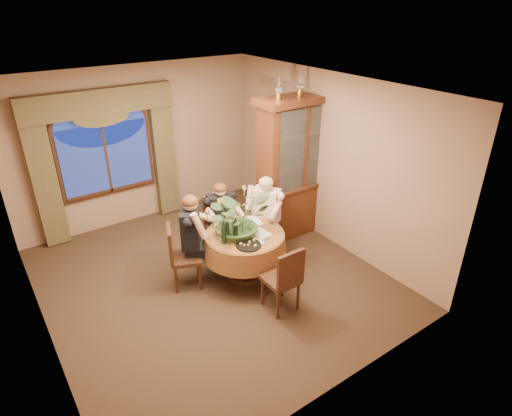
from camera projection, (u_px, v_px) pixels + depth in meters
floor at (211, 278)px, 6.43m from camera, size 5.00×5.00×0.00m
wall_back at (138, 146)px, 7.62m from camera, size 4.50×0.00×4.50m
wall_right at (328, 160)px, 6.95m from camera, size 0.00×5.00×5.00m
ceiling at (200, 89)px, 5.17m from camera, size 5.00×5.00×0.00m
window at (107, 159)px, 7.31m from camera, size 1.62×0.10×1.32m
arched_transom at (99, 114)px, 6.96m from camera, size 1.60×0.06×0.44m
drapery_left at (44, 180)px, 6.80m from camera, size 0.38×0.14×2.32m
drapery_right at (164, 154)px, 7.86m from camera, size 0.38×0.14×2.32m
swag_valance at (98, 102)px, 6.81m from camera, size 2.45×0.16×0.42m
dining_table at (245, 255)px, 6.31m from camera, size 1.58×1.58×0.75m
china_cabinet at (297, 168)px, 7.22m from camera, size 1.48×0.58×2.40m
oil_lamp_left at (279, 88)px, 6.39m from camera, size 0.11×0.11×0.34m
oil_lamp_center at (300, 85)px, 6.60m from camera, size 0.11×0.11×0.34m
oil_lamp_right at (320, 82)px, 6.81m from camera, size 0.11×0.11×0.34m
chair_right at (262, 223)px, 6.96m from camera, size 0.59×0.59×0.96m
chair_back_right at (221, 227)px, 6.86m from camera, size 0.45×0.45×0.96m
chair_back at (186, 256)px, 6.09m from camera, size 0.55×0.55×0.96m
chair_front_left at (281, 278)px, 5.64m from camera, size 0.42×0.42×0.96m
person_pink at (266, 215)px, 6.83m from camera, size 0.62×0.63×1.33m
person_back at (191, 239)px, 6.13m from camera, size 0.64×0.66×1.37m
person_scarf at (221, 219)px, 6.81m from camera, size 0.48×0.45×1.24m
stoneware_vase at (234, 224)px, 6.10m from camera, size 0.14×0.14×0.26m
centerpiece_plant at (238, 195)px, 5.89m from camera, size 0.92×1.03×0.80m
olive_bowl at (250, 232)px, 6.11m from camera, size 0.17×0.17×0.05m
cheese_platter at (248, 245)px, 5.83m from camera, size 0.35×0.35×0.02m
wine_bottle_0 at (221, 228)px, 5.93m from camera, size 0.07×0.07×0.33m
wine_bottle_1 at (221, 224)px, 6.03m from camera, size 0.07×0.07×0.33m
wine_bottle_2 at (227, 231)px, 5.87m from camera, size 0.07×0.07×0.33m
wine_bottle_3 at (233, 225)px, 6.01m from camera, size 0.07×0.07×0.33m
wine_bottle_4 at (224, 233)px, 5.83m from camera, size 0.07×0.07×0.33m
wine_bottle_5 at (236, 228)px, 5.93m from camera, size 0.07×0.07×0.33m
tasting_paper_0 at (260, 233)px, 6.13m from camera, size 0.24×0.32×0.00m
tasting_paper_1 at (253, 221)px, 6.46m from camera, size 0.27×0.34×0.00m
tasting_paper_2 at (252, 241)px, 5.93m from camera, size 0.29×0.35×0.00m
wine_glass_person_pink at (256, 216)px, 6.43m from camera, size 0.07×0.07×0.18m
wine_glass_person_back at (216, 229)px, 6.08m from camera, size 0.07×0.07×0.18m
wine_glass_person_scarf at (232, 216)px, 6.41m from camera, size 0.07×0.07×0.18m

